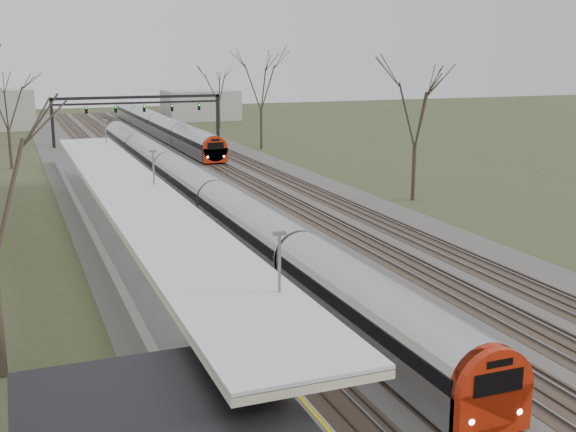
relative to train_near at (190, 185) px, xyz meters
name	(u,v)px	position (x,y,z in m)	size (l,w,h in m)	color
track_bed	(200,184)	(2.76, 7.79, -1.42)	(24.00, 160.00, 0.22)	#474442
platform	(123,234)	(-6.55, -9.71, -0.98)	(3.50, 69.00, 1.00)	#9E9B93
canopy	(133,192)	(-6.55, -14.22, 2.45)	(4.10, 50.00, 3.11)	slate
signal_gantry	(138,105)	(2.79, 37.78, 3.43)	(21.00, 0.59, 6.08)	black
tree_east_far	(416,107)	(16.50, -5.21, 5.81)	(5.00, 5.00, 10.30)	#2D231C
train_near	(190,185)	(0.00, 0.00, 0.00)	(2.62, 75.21, 3.05)	#A3A6AD
train_far	(157,125)	(7.00, 47.46, 0.00)	(2.62, 60.21, 3.05)	#A3A6AD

